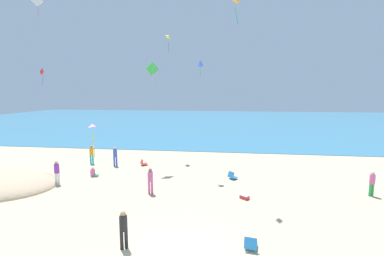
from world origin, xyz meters
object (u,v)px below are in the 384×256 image
at_px(person_7, 150,179).
at_px(beach_chair_far_left, 143,163).
at_px(beach_chair_near_camera, 232,176).
at_px(kite_red, 42,73).
at_px(person_0, 115,155).
at_px(kite_white, 37,1).
at_px(kite_orange, 237,1).
at_px(person_6, 91,153).
at_px(kite_purple, 92,127).
at_px(kite_yellow, 169,37).
at_px(kite_green, 152,69).
at_px(person_4, 93,173).
at_px(beach_chair_mid_beach, 251,244).
at_px(cooler_box, 245,197).
at_px(kite_blue, 200,63).
at_px(person_3, 372,182).
at_px(person_2, 57,171).
at_px(person_1, 123,227).

bearing_deg(person_7, beach_chair_far_left, -166.82).
distance_m(beach_chair_near_camera, kite_red, 17.92).
bearing_deg(kite_red, person_0, -2.87).
bearing_deg(kite_white, kite_orange, -16.80).
relative_size(person_6, kite_purple, 1.25).
relative_size(person_7, kite_yellow, 1.02).
distance_m(beach_chair_near_camera, kite_purple, 11.73).
relative_size(kite_orange, kite_green, 0.89).
relative_size(beach_chair_near_camera, kite_purple, 0.60).
bearing_deg(person_4, beach_chair_mid_beach, -26.78).
xyz_separation_m(beach_chair_near_camera, person_6, (-12.05, 2.50, 0.71)).
bearing_deg(kite_white, kite_green, 1.84).
xyz_separation_m(beach_chair_near_camera, cooler_box, (0.64, -3.48, -0.12)).
height_order(person_4, kite_purple, kite_purple).
distance_m(beach_chair_far_left, person_6, 4.64).
bearing_deg(kite_purple, kite_red, 132.21).
height_order(cooler_box, kite_blue, kite_blue).
height_order(beach_chair_near_camera, kite_white, kite_white).
height_order(beach_chair_mid_beach, kite_red, kite_red).
xyz_separation_m(beach_chair_near_camera, kite_red, (-16.05, 2.38, 7.61)).
relative_size(beach_chair_mid_beach, person_3, 0.47).
height_order(person_0, kite_orange, kite_orange).
bearing_deg(beach_chair_near_camera, kite_orange, -130.28).
bearing_deg(person_7, beach_chair_near_camera, 115.93).
distance_m(kite_blue, kite_yellow, 7.04).
bearing_deg(kite_orange, kite_red, 161.24).
bearing_deg(beach_chair_far_left, beach_chair_mid_beach, -87.14).
xyz_separation_m(beach_chair_far_left, person_2, (-4.30, -5.33, 0.74)).
height_order(cooler_box, person_6, person_6).
bearing_deg(kite_blue, kite_red, 172.67).
height_order(person_3, person_4, person_3).
relative_size(person_0, kite_blue, 1.18).
distance_m(beach_chair_far_left, kite_yellow, 11.66).
bearing_deg(kite_blue, person_6, 168.98).
bearing_deg(person_4, kite_yellow, 65.90).
relative_size(beach_chair_near_camera, beach_chair_mid_beach, 1.09).
xyz_separation_m(beach_chair_near_camera, kite_white, (-15.40, 1.57, 13.05)).
bearing_deg(person_1, beach_chair_far_left, 165.47).
bearing_deg(beach_chair_near_camera, beach_chair_mid_beach, -126.41).
bearing_deg(person_6, kite_white, -107.98).
bearing_deg(person_3, kite_red, -114.84).
distance_m(kite_red, kite_blue, 13.78).
distance_m(person_2, kite_red, 9.56).
bearing_deg(beach_chair_far_left, beach_chair_near_camera, -52.24).
distance_m(person_0, person_4, 2.89).
relative_size(person_3, kite_yellow, 0.96).
xyz_separation_m(kite_red, kite_green, (9.75, -0.51, 0.15)).
bearing_deg(kite_red, person_6, 1.77).
bearing_deg(person_7, person_6, -138.72).
xyz_separation_m(person_2, kite_red, (-4.28, 5.04, 6.90)).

